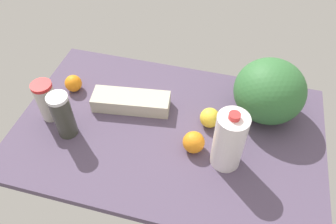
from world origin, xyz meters
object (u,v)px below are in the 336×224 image
watermelon (269,91)px  shaker_bottle (63,115)px  orange_loose (73,83)px  lemon_by_jug (210,118)px  milk_jug (229,141)px  tumbler_cup (47,101)px  orange_far_back (194,142)px  egg_carton (131,102)px

watermelon → shaker_bottle: bearing=22.4°
watermelon → orange_loose: bearing=5.1°
watermelon → lemon_by_jug: (20.35, 11.96, -8.36)cm
milk_jug → tumbler_cup: 71.36cm
shaker_bottle → milk_jug: 60.87cm
milk_jug → watermelon: (-11.86, -27.57, 0.40)cm
tumbler_cup → orange_far_back: tumbler_cup is taller
egg_carton → lemon_by_jug: bearing=170.2°
tumbler_cup → lemon_by_jug: tumbler_cup is taller
milk_jug → watermelon: 30.02cm
tumbler_cup → lemon_by_jug: (-62.69, -11.75, -4.79)cm
egg_carton → tumbler_cup: bearing=15.5°
milk_jug → lemon_by_jug: (8.49, -15.61, -7.96)cm
egg_carton → watermelon: 55.12cm
orange_far_back → lemon_by_jug: size_ratio=1.04×
watermelon → orange_loose: watermelon is taller
egg_carton → shaker_bottle: shaker_bottle is taller
shaker_bottle → watermelon: watermelon is taller
egg_carton → lemon_by_jug: lemon_by_jug is taller
milk_jug → orange_loose: 72.43cm
orange_far_back → tumbler_cup: bearing=-1.6°
shaker_bottle → lemon_by_jug: bearing=-161.0°
watermelon → orange_loose: 81.68cm
orange_far_back → lemon_by_jug: orange_far_back is taller
orange_loose → orange_far_back: bearing=162.3°
egg_carton → shaker_bottle: bearing=36.7°
milk_jug → orange_far_back: 14.60cm
watermelon → egg_carton: bearing=11.5°
watermelon → tumbler_cup: watermelon is taller
shaker_bottle → tumbler_cup: bearing=-31.0°
egg_carton → orange_far_back: 32.67cm
watermelon → tumbler_cup: size_ratio=1.58×
orange_far_back → lemon_by_jug: bearing=-105.3°
milk_jug → lemon_by_jug: 19.47cm
tumbler_cup → lemon_by_jug: size_ratio=2.21×
milk_jug → lemon_by_jug: size_ratio=3.22×
egg_carton → shaker_bottle: (19.39, 19.08, 6.71)cm
milk_jug → tumbler_cup: (71.18, -3.86, -3.16)cm
milk_jug → watermelon: bearing=-113.3°
shaker_bottle → orange_loose: shaker_bottle is taller
orange_loose → milk_jug: bearing=163.6°
egg_carton → lemon_by_jug: size_ratio=4.02×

